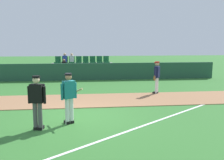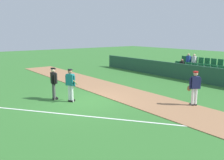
# 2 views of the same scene
# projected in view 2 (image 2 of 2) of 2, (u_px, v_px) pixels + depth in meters

# --- Properties ---
(ground_plane) EXTENTS (80.00, 80.00, 0.00)m
(ground_plane) POSITION_uv_depth(u_px,v_px,m) (85.00, 101.00, 12.83)
(ground_plane) COLOR #33702D
(infield_dirt_path) EXTENTS (28.00, 2.79, 0.03)m
(infield_dirt_path) POSITION_uv_depth(u_px,v_px,m) (123.00, 93.00, 14.46)
(infield_dirt_path) COLOR #9E704C
(infield_dirt_path) RESTS_ON ground
(foul_line_chalk) EXTENTS (9.68, 7.26, 0.01)m
(foul_line_chalk) POSITION_uv_depth(u_px,v_px,m) (111.00, 119.00, 10.20)
(foul_line_chalk) COLOR white
(foul_line_chalk) RESTS_ON ground
(dugout_fence) EXTENTS (20.00, 0.16, 1.24)m
(dugout_fence) POSITION_uv_depth(u_px,v_px,m) (189.00, 73.00, 18.24)
(dugout_fence) COLOR #234C38
(dugout_fence) RESTS_ON ground
(stadium_bleachers) EXTENTS (5.00, 2.10, 1.90)m
(stadium_bleachers) POSITION_uv_depth(u_px,v_px,m) (199.00, 72.00, 19.15)
(stadium_bleachers) COLOR slate
(stadium_bleachers) RESTS_ON ground
(batter_teal_jersey) EXTENTS (0.74, 0.70, 1.76)m
(batter_teal_jersey) POSITION_uv_depth(u_px,v_px,m) (71.00, 84.00, 12.55)
(batter_teal_jersey) COLOR white
(batter_teal_jersey) RESTS_ON ground
(umpire_home_plate) EXTENTS (0.58, 0.36, 1.76)m
(umpire_home_plate) POSITION_uv_depth(u_px,v_px,m) (54.00, 82.00, 13.00)
(umpire_home_plate) COLOR #4C4C4C
(umpire_home_plate) RESTS_ON ground
(runner_navy_jersey) EXTENTS (0.49, 0.58, 1.76)m
(runner_navy_jersey) POSITION_uv_depth(u_px,v_px,m) (195.00, 87.00, 11.84)
(runner_navy_jersey) COLOR white
(runner_navy_jersey) RESTS_ON ground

